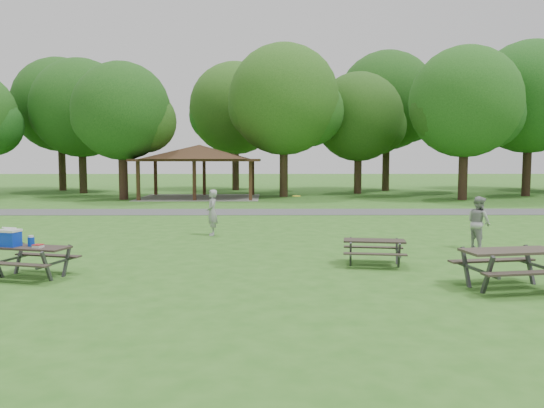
{
  "coord_description": "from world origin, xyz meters",
  "views": [
    {
      "loc": [
        0.88,
        -13.61,
        2.84
      ],
      "look_at": [
        1.0,
        4.0,
        1.3
      ],
      "focal_mm": 35.0,
      "sensor_mm": 36.0,
      "label": 1
    }
  ],
  "objects": [
    {
      "name": "tree_deep_b",
      "position": [
        -1.9,
        33.03,
        6.89
      ],
      "size": [
        8.4,
        8.0,
        11.13
      ],
      "color": "black",
      "rests_on": "ground"
    },
    {
      "name": "tree_deep_a",
      "position": [
        -16.9,
        32.53,
        7.13
      ],
      "size": [
        8.4,
        8.0,
        11.38
      ],
      "color": "#2F1F15",
      "rests_on": "ground"
    },
    {
      "name": "picnic_table_far",
      "position": [
        6.12,
        -2.32,
        0.65
      ],
      "size": [
        2.28,
        1.95,
        0.88
      ],
      "color": "#332C25",
      "rests_on": "ground"
    },
    {
      "name": "picnic_table_near",
      "position": [
        -4.92,
        -1.12,
        0.7
      ],
      "size": [
        2.06,
        1.81,
        1.22
      ],
      "color": "#2C2320",
      "rests_on": "ground"
    },
    {
      "name": "tree_row_f",
      "position": [
        8.09,
        28.53,
        5.84
      ],
      "size": [
        7.35,
        7.0,
        9.55
      ],
      "color": "#302015",
      "rests_on": "ground"
    },
    {
      "name": "frisbee_thrower",
      "position": [
        -1.18,
        5.66,
        0.84
      ],
      "size": [
        0.5,
        0.67,
        1.68
      ],
      "primitive_type": "imported",
      "rotation": [
        0.0,
        0.0,
        -1.41
      ],
      "color": "#969799",
      "rests_on": "ground"
    },
    {
      "name": "tree_row_e",
      "position": [
        2.1,
        25.03,
        6.78
      ],
      "size": [
        8.4,
        8.0,
        11.02
      ],
      "color": "#302215",
      "rests_on": "ground"
    },
    {
      "name": "picnic_table_middle",
      "position": [
        3.68,
        0.24,
        0.51
      ],
      "size": [
        1.78,
        1.51,
        0.7
      ],
      "color": "#2B251F",
      "rests_on": "ground"
    },
    {
      "name": "frisbee_in_flight",
      "position": [
        1.85,
        4.64,
        1.52
      ],
      "size": [
        0.33,
        0.33,
        0.02
      ],
      "color": "yellow",
      "rests_on": "ground"
    },
    {
      "name": "tree_row_c",
      "position": [
        -13.9,
        29.03,
        6.54
      ],
      "size": [
        8.19,
        7.8,
        10.67
      ],
      "color": "black",
      "rests_on": "ground"
    },
    {
      "name": "tree_deep_d",
      "position": [
        24.1,
        33.53,
        7.03
      ],
      "size": [
        8.4,
        8.0,
        11.27
      ],
      "color": "#322016",
      "rests_on": "ground"
    },
    {
      "name": "pavilion",
      "position": [
        -4.0,
        24.0,
        3.06
      ],
      "size": [
        8.6,
        7.01,
        3.76
      ],
      "color": "#352313",
      "rests_on": "ground"
    },
    {
      "name": "ground",
      "position": [
        0.0,
        0.0,
        0.0
      ],
      "size": [
        160.0,
        160.0,
        0.0
      ],
      "primitive_type": "plane",
      "color": "#2E671D",
      "rests_on": "ground"
    },
    {
      "name": "tree_row_h",
      "position": [
        20.1,
        25.53,
        7.03
      ],
      "size": [
        8.61,
        8.2,
        11.37
      ],
      "color": "black",
      "rests_on": "ground"
    },
    {
      "name": "asphalt_path",
      "position": [
        0.0,
        14.0,
        0.01
      ],
      "size": [
        120.0,
        3.2,
        0.02
      ],
      "primitive_type": "cube",
      "color": "#48484B",
      "rests_on": "ground"
    },
    {
      "name": "frisbee_catcher",
      "position": [
        7.45,
        2.76,
        0.82
      ],
      "size": [
        0.84,
        0.95,
        1.65
      ],
      "primitive_type": "imported",
      "rotation": [
        0.0,
        0.0,
        1.88
      ],
      "color": "#9D9D9F",
      "rests_on": "ground"
    },
    {
      "name": "tree_row_g",
      "position": [
        14.09,
        22.03,
        6.33
      ],
      "size": [
        7.77,
        7.4,
        10.25
      ],
      "color": "black",
      "rests_on": "ground"
    },
    {
      "name": "tree_row_d",
      "position": [
        -8.92,
        22.53,
        5.77
      ],
      "size": [
        6.93,
        6.6,
        9.27
      ],
      "color": "black",
      "rests_on": "ground"
    },
    {
      "name": "tree_deep_c",
      "position": [
        11.1,
        32.03,
        7.44
      ],
      "size": [
        8.82,
        8.4,
        11.9
      ],
      "color": "#2F2115",
      "rests_on": "ground"
    }
  ]
}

